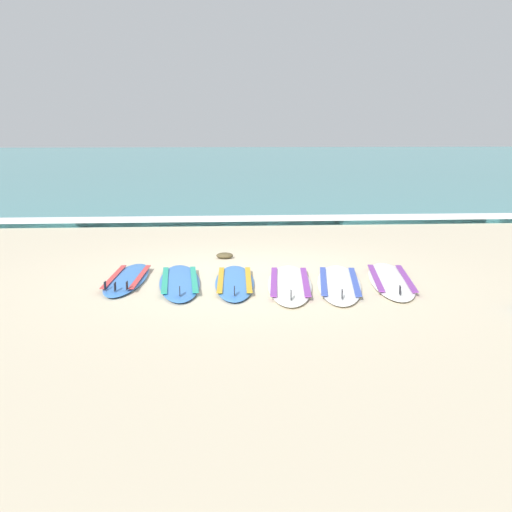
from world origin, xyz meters
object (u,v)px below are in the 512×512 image
surfboard_1 (180,282)px  surfboard_3 (290,284)px  surfboard_0 (127,279)px  surfboard_4 (339,283)px  surfboard_2 (235,282)px  surfboard_5 (391,280)px

surfboard_1 → surfboard_3: bearing=-8.2°
surfboard_0 → surfboard_1: bearing=-16.6°
surfboard_0 → surfboard_4: same height
surfboard_4 → surfboard_3: bearing=177.9°
surfboard_0 → surfboard_1: (0.77, -0.23, -0.00)m
surfboard_2 → surfboard_4: (1.47, -0.18, -0.00)m
surfboard_1 → surfboard_5: same height
surfboard_0 → surfboard_5: bearing=-5.0°
surfboard_0 → surfboard_4: (3.02, -0.48, -0.00)m
surfboard_1 → surfboard_2: 0.78m
surfboard_2 → surfboard_0: bearing=169.2°
surfboard_0 → surfboard_3: (2.32, -0.45, -0.00)m
surfboard_4 → surfboard_5: same height
surfboard_3 → surfboard_0: bearing=169.0°
surfboard_3 → surfboard_5: bearing=4.5°
surfboard_0 → surfboard_4: bearing=-9.0°
surfboard_0 → surfboard_2: bearing=-10.8°
surfboard_0 → surfboard_5: (3.80, -0.34, -0.00)m
surfboard_1 → surfboard_3: (1.55, -0.22, -0.00)m
surfboard_1 → surfboard_4: bearing=-6.3°
surfboard_2 → surfboard_3: (0.77, -0.16, -0.00)m
surfboard_0 → surfboard_1: size_ratio=0.93×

